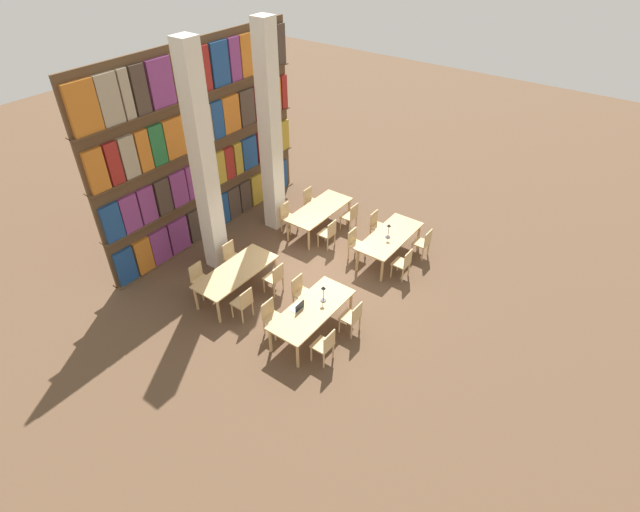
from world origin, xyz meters
TOP-DOWN VIEW (x-y plane):
  - ground_plane at (0.00, 0.00)m, footprint 40.00×40.00m
  - bookshelf_bank at (-0.01, 3.86)m, footprint 7.17×0.35m
  - pillar_left at (-1.24, 2.51)m, footprint 0.47×0.47m
  - pillar_center at (1.24, 2.51)m, footprint 0.47×0.47m
  - reading_table_0 at (-1.81, -1.22)m, footprint 2.25×0.94m
  - chair_0 at (-2.36, -1.98)m, footprint 0.42×0.40m
  - chair_1 at (-2.36, -0.47)m, footprint 0.42×0.40m
  - chair_2 at (-1.26, -1.98)m, footprint 0.42×0.40m
  - chair_3 at (-1.26, -0.47)m, footprint 0.42×0.40m
  - desk_lamp_0 at (-1.43, -1.27)m, footprint 0.14×0.14m
  - laptop at (-2.01, -0.95)m, footprint 0.32×0.22m
  - reading_table_1 at (1.83, -1.18)m, footprint 2.25×0.94m
  - chair_4 at (1.26, -1.93)m, footprint 0.42×0.40m
  - chair_5 at (1.26, -0.42)m, footprint 0.42×0.40m
  - chair_6 at (2.42, -1.93)m, footprint 0.42×0.40m
  - chair_7 at (2.42, -0.42)m, footprint 0.42×0.40m
  - desk_lamp_1 at (1.72, -1.17)m, footprint 0.14×0.14m
  - reading_table_2 at (-1.83, 1.16)m, footprint 2.25×0.94m
  - chair_8 at (-2.39, 0.41)m, footprint 0.42×0.40m
  - chair_9 at (-2.39, 1.92)m, footprint 0.42×0.40m
  - chair_10 at (-1.22, 0.41)m, footprint 0.42×0.40m
  - chair_11 at (-1.22, 1.92)m, footprint 0.42×0.40m
  - reading_table_3 at (1.82, 1.24)m, footprint 2.25×0.94m
  - chair_12 at (1.22, 0.48)m, footprint 0.42×0.40m
  - chair_13 at (1.22, 1.99)m, footprint 0.42×0.40m
  - chair_14 at (2.38, 0.48)m, footprint 0.42×0.40m
  - chair_15 at (2.38, 1.99)m, footprint 0.42×0.40m

SIDE VIEW (x-z plane):
  - ground_plane at x=0.00m, z-range 0.00..0.00m
  - chair_0 at x=-2.36m, z-range 0.04..0.93m
  - chair_1 at x=-2.36m, z-range 0.04..0.93m
  - chair_2 at x=-1.26m, z-range 0.04..0.93m
  - chair_3 at x=-1.26m, z-range 0.04..0.93m
  - chair_4 at x=1.26m, z-range 0.04..0.93m
  - chair_5 at x=1.26m, z-range 0.04..0.93m
  - chair_6 at x=2.42m, z-range 0.04..0.93m
  - chair_7 at x=2.42m, z-range 0.04..0.93m
  - chair_8 at x=-2.39m, z-range 0.04..0.93m
  - chair_9 at x=-2.39m, z-range 0.04..0.93m
  - chair_10 at x=-1.22m, z-range 0.04..0.93m
  - chair_11 at x=-1.22m, z-range 0.04..0.93m
  - chair_12 at x=1.22m, z-range 0.04..0.93m
  - chair_13 at x=1.22m, z-range 0.04..0.93m
  - chair_14 at x=2.38m, z-range 0.04..0.93m
  - chair_15 at x=2.38m, z-range 0.04..0.93m
  - reading_table_0 at x=-1.81m, z-range 0.30..1.04m
  - reading_table_1 at x=1.83m, z-range 0.30..1.04m
  - reading_table_2 at x=-1.83m, z-range 0.30..1.04m
  - reading_table_3 at x=1.82m, z-range 0.30..1.04m
  - laptop at x=-2.01m, z-range 0.67..0.88m
  - desk_lamp_1 at x=1.72m, z-range 0.81..1.24m
  - desk_lamp_0 at x=-1.43m, z-range 0.81..1.25m
  - bookshelf_bank at x=-0.01m, z-range -0.05..5.45m
  - pillar_left at x=-1.24m, z-range 0.00..6.00m
  - pillar_center at x=1.24m, z-range 0.00..6.00m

